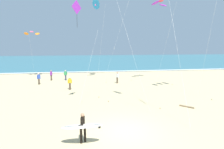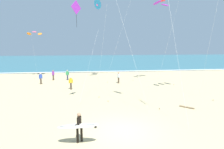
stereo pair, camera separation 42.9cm
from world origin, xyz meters
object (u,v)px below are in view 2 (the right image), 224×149
(bystander_blue_top, at_px, (41,78))
(bystander_yellow_top, at_px, (71,83))
(bystander_green_top, at_px, (67,75))
(bystander_white_top, at_px, (119,78))
(kite_diamond_violet_low, at_px, (77,12))
(kite_delta_cobalt_near, at_px, (98,4))
(kite_arc_rose_mid, at_px, (34,33))
(surfer_lead, at_px, (79,126))
(bystander_purple_top, at_px, (53,75))
(driftwood_log, at_px, (187,107))
(kite_arc_scarlet_high, at_px, (161,3))

(bystander_blue_top, xyz_separation_m, bystander_yellow_top, (4.46, -3.58, 0.00))
(bystander_green_top, height_order, bystander_yellow_top, same)
(bystander_white_top, bearing_deg, kite_diamond_violet_low, -119.17)
(kite_diamond_violet_low, distance_m, bystander_yellow_top, 9.50)
(kite_delta_cobalt_near, xyz_separation_m, kite_arc_rose_mid, (-10.20, 4.44, -3.81))
(surfer_lead, xyz_separation_m, kite_diamond_violet_low, (-0.32, 6.54, 7.03))
(kite_arc_rose_mid, height_order, kite_diamond_violet_low, kite_diamond_violet_low)
(kite_arc_rose_mid, relative_size, bystander_purple_top, 4.78)
(surfer_lead, bearing_deg, kite_delta_cobalt_near, 83.76)
(kite_arc_rose_mid, xyz_separation_m, kite_diamond_violet_low, (7.96, -15.40, 0.80))
(surfer_lead, bearing_deg, bystander_purple_top, 104.99)
(bystander_blue_top, height_order, driftwood_log, bystander_blue_top)
(bystander_purple_top, xyz_separation_m, bystander_blue_top, (-1.14, -2.73, 0.00))
(bystander_purple_top, bearing_deg, kite_arc_scarlet_high, -12.45)
(bystander_white_top, distance_m, driftwood_log, 11.57)
(bystander_yellow_top, bearing_deg, kite_arc_rose_mid, 124.83)
(kite_delta_cobalt_near, xyz_separation_m, driftwood_log, (6.97, -12.85, -11.02))
(kite_diamond_violet_low, height_order, driftwood_log, kite_diamond_violet_low)
(kite_arc_rose_mid, distance_m, kite_arc_scarlet_high, 20.18)
(bystander_purple_top, bearing_deg, kite_arc_rose_mid, 136.10)
(surfer_lead, distance_m, bystander_green_top, 18.86)
(kite_diamond_violet_low, relative_size, bystander_purple_top, 5.65)
(kite_delta_cobalt_near, bearing_deg, kite_diamond_violet_low, -101.52)
(kite_delta_cobalt_near, height_order, bystander_white_top, kite_delta_cobalt_near)
(kite_delta_cobalt_near, xyz_separation_m, bystander_purple_top, (-6.95, 1.31, -10.27))
(bystander_purple_top, bearing_deg, driftwood_log, -45.49)
(surfer_lead, xyz_separation_m, bystander_yellow_top, (-1.72, 12.51, -0.23))
(kite_diamond_violet_low, bearing_deg, surfer_lead, -87.18)
(surfer_lead, xyz_separation_m, bystander_blue_top, (-6.18, 16.08, -0.23))
(kite_delta_cobalt_near, bearing_deg, driftwood_log, -61.53)
(kite_arc_rose_mid, distance_m, bystander_white_top, 15.85)
(surfer_lead, distance_m, bystander_white_top, 16.05)
(bystander_purple_top, height_order, bystander_blue_top, same)
(bystander_green_top, xyz_separation_m, bystander_yellow_top, (1.15, -6.13, 0.00))
(surfer_lead, distance_m, kite_delta_cobalt_near, 20.27)
(bystander_green_top, relative_size, bystander_white_top, 1.00)
(kite_delta_cobalt_near, bearing_deg, bystander_yellow_top, -126.07)
(kite_delta_cobalt_near, distance_m, kite_arc_rose_mid, 11.76)
(bystander_purple_top, bearing_deg, surfer_lead, -75.01)
(kite_arc_scarlet_high, height_order, bystander_green_top, kite_arc_scarlet_high)
(surfer_lead, bearing_deg, bystander_green_top, 98.77)
(surfer_lead, relative_size, kite_delta_cobalt_near, 0.19)
(bystander_blue_top, xyz_separation_m, bystander_white_top, (10.79, -0.71, 0.00))
(bystander_green_top, bearing_deg, bystander_yellow_top, -79.36)
(kite_delta_cobalt_near, bearing_deg, bystander_purple_top, 169.31)
(bystander_purple_top, relative_size, bystander_yellow_top, 1.00)
(kite_arc_rose_mid, bearing_deg, kite_delta_cobalt_near, -23.51)
(bystander_blue_top, bearing_deg, bystander_yellow_top, -38.74)
(kite_arc_rose_mid, bearing_deg, bystander_green_top, -31.37)
(bystander_green_top, bearing_deg, kite_arc_rose_mid, 148.63)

